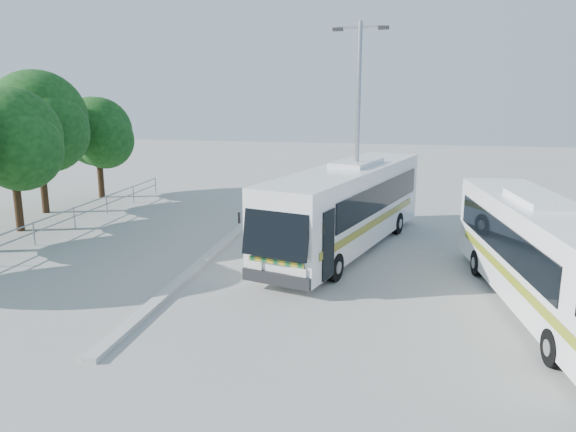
% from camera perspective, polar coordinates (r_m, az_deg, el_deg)
% --- Properties ---
extents(ground, '(100.00, 100.00, 0.00)m').
position_cam_1_polar(ground, '(18.78, -4.04, -7.06)').
color(ground, '#9E9E99').
rests_on(ground, ground).
extents(kerb_divider, '(0.40, 16.00, 0.15)m').
position_cam_1_polar(kerb_divider, '(21.23, -8.64, -4.59)').
color(kerb_divider, '#B2B2AD').
rests_on(kerb_divider, ground).
extents(railing, '(0.06, 22.00, 1.00)m').
position_cam_1_polar(railing, '(26.27, -23.20, -0.62)').
color(railing, gray).
rests_on(railing, ground).
extents(tree_far_c, '(4.97, 4.69, 6.49)m').
position_cam_1_polar(tree_far_c, '(27.87, -26.21, 7.17)').
color(tree_far_c, '#382314').
rests_on(tree_far_c, ground).
extents(tree_far_d, '(5.62, 5.30, 7.33)m').
position_cam_1_polar(tree_far_d, '(31.52, -23.99, 8.90)').
color(tree_far_d, '#382314').
rests_on(tree_far_d, ground).
extents(tree_far_e, '(4.54, 4.28, 5.92)m').
position_cam_1_polar(tree_far_e, '(35.01, -18.71, 8.08)').
color(tree_far_e, '#382314').
rests_on(tree_far_e, ground).
extents(coach_main, '(5.66, 12.15, 3.32)m').
position_cam_1_polar(coach_main, '(22.53, 5.98, 1.09)').
color(coach_main, silver).
rests_on(coach_main, ground).
extents(coach_adjacent, '(3.68, 11.24, 3.06)m').
position_cam_1_polar(coach_adjacent, '(17.84, 24.69, -3.65)').
color(coach_adjacent, white).
rests_on(coach_adjacent, ground).
extents(lamppost, '(2.17, 0.54, 8.89)m').
position_cam_1_polar(lamppost, '(22.68, 7.09, 9.02)').
color(lamppost, '#989BA1').
rests_on(lamppost, ground).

